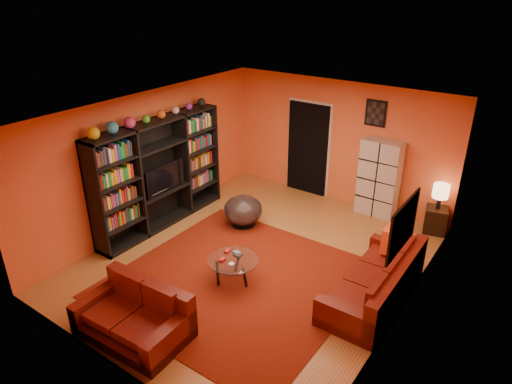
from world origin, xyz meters
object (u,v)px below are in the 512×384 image
Objects in this scene: coffee_table at (233,262)px; tv at (162,177)px; bowl_chair at (243,210)px; entertainment_unit at (159,174)px; storage_cabinet at (379,178)px; table_lamp at (441,192)px; loveseat at (137,315)px; side_table at (435,220)px; sofa at (379,284)px.

tv is at bearing 161.88° from coffee_table.
coffee_table is at bearing -58.19° from bowl_chair.
storage_cabinet is at bearing 40.23° from entertainment_unit.
storage_cabinet is 3.24× the size of table_lamp.
storage_cabinet reaches higher than table_lamp.
table_lamp is (2.55, 5.17, 0.56)m from loveseat.
side_table is at bearing -29.26° from loveseat.
tv reaches higher than table_lamp.
entertainment_unit is 1.37× the size of sofa.
table_lamp is (0.11, 2.59, 0.56)m from sofa.
sofa is 2.59m from side_table.
tv is 1.26× the size of bowl_chair.
tv is 4.42m from sofa.
entertainment_unit reaches higher than table_lamp.
bowl_chair is (1.36, 0.84, -0.72)m from entertainment_unit.
tv is 1.69m from bowl_chair.
tv is 1.91× the size of side_table.
tv reaches higher than loveseat.
bowl_chair is at bearing 7.71° from loveseat.
tv is 0.61× the size of loveseat.
tv is at bearing -178.13° from sofa.
side_table is (3.16, 1.91, -0.08)m from bowl_chair.
tv is 1.95× the size of table_lamp.
tv is 4.30m from storage_cabinet.
coffee_table is 3.71m from storage_cabinet.
loveseat is 5.76m from side_table.
table_lamp is at bearing 31.16° from bowl_chair.
sofa is 4.48× the size of table_lamp.
storage_cabinet is (3.31, 2.80, -0.26)m from entertainment_unit.
table_lamp is at bearing 31.29° from entertainment_unit.
tv is (0.05, -0.00, -0.06)m from entertainment_unit.
coffee_table is 1.09× the size of bowl_chair.
entertainment_unit is at bearing -148.71° from side_table.
side_table is at bearing 58.13° from coffee_table.
table_lamp is (0.00, 0.00, 0.60)m from side_table.
tv is 5.26m from table_lamp.
side_table is at bearing 31.16° from bowl_chair.
table_lamp is (2.18, 3.50, 0.48)m from coffee_table.
table_lamp is at bearing 0.00° from side_table.
entertainment_unit reaches higher than loveseat.
coffee_table is at bearing -108.12° from tv.
coffee_table is at bearing -17.79° from entertainment_unit.
side_table is at bearing 0.00° from table_lamp.
bowl_chair is at bearing -133.34° from storage_cabinet.
entertainment_unit is at bearing -148.42° from bowl_chair.
entertainment_unit is 6.12× the size of table_lamp.
tv reaches higher than coffee_table.
tv is 5.31m from side_table.
loveseat is at bearing -133.62° from sofa.
bowl_chair is (-0.62, 3.25, 0.04)m from loveseat.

